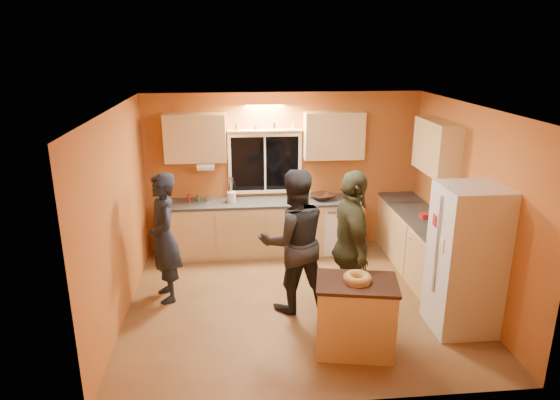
{
  "coord_description": "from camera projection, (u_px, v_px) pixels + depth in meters",
  "views": [
    {
      "loc": [
        -0.83,
        -5.97,
        3.36
      ],
      "look_at": [
        -0.21,
        0.4,
        1.32
      ],
      "focal_mm": 32.0,
      "sensor_mm": 36.0,
      "label": 1
    }
  ],
  "objects": [
    {
      "name": "bundt_pastry",
      "position": [
        357.0,
        278.0,
        5.43
      ],
      "size": [
        0.31,
        0.31,
        0.09
      ],
      "primitive_type": "torus",
      "color": "tan",
      "rests_on": "island"
    },
    {
      "name": "island",
      "position": [
        355.0,
        316.0,
        5.57
      ],
      "size": [
        0.99,
        0.76,
        0.86
      ],
      "rotation": [
        0.0,
        0.0,
        -0.19
      ],
      "color": "tan",
      "rests_on": "ground"
    },
    {
      "name": "room_shell",
      "position": [
        304.0,
        178.0,
        6.66
      ],
      "size": [
        4.54,
        4.04,
        2.61
      ],
      "color": "#B56C2E",
      "rests_on": "ground"
    },
    {
      "name": "ground",
      "position": [
        298.0,
        301.0,
        6.75
      ],
      "size": [
        4.5,
        4.5,
        0.0
      ],
      "primitive_type": "plane",
      "color": "brown",
      "rests_on": "ground"
    },
    {
      "name": "mixing_bowl",
      "position": [
        323.0,
        197.0,
        8.14
      ],
      "size": [
        0.47,
        0.47,
        0.09
      ],
      "primitive_type": "imported",
      "rotation": [
        0.0,
        0.0,
        0.37
      ],
      "color": "black",
      "rests_on": "back_counter"
    },
    {
      "name": "right_counter",
      "position": [
        426.0,
        250.0,
        7.27
      ],
      "size": [
        0.62,
        1.84,
        0.9
      ],
      "color": "tan",
      "rests_on": "ground"
    },
    {
      "name": "red_box",
      "position": [
        426.0,
        216.0,
        7.27
      ],
      "size": [
        0.17,
        0.14,
        0.07
      ],
      "primitive_type": "cube",
      "rotation": [
        0.0,
        0.0,
        0.13
      ],
      "color": "#AD1A1F",
      "rests_on": "right_counter"
    },
    {
      "name": "person_left",
      "position": [
        164.0,
        238.0,
        6.59
      ],
      "size": [
        0.59,
        0.74,
        1.76
      ],
      "primitive_type": "imported",
      "rotation": [
        0.0,
        0.0,
        -1.26
      ],
      "color": "black",
      "rests_on": "ground"
    },
    {
      "name": "potted_plant",
      "position": [
        437.0,
        219.0,
        6.86
      ],
      "size": [
        0.28,
        0.25,
        0.26
      ],
      "primitive_type": "imported",
      "rotation": [
        0.0,
        0.0,
        0.2
      ],
      "color": "gray",
      "rests_on": "right_counter"
    },
    {
      "name": "back_counter",
      "position": [
        286.0,
        226.0,
        8.23
      ],
      "size": [
        4.23,
        0.62,
        0.9
      ],
      "color": "tan",
      "rests_on": "ground"
    },
    {
      "name": "person_center",
      "position": [
        294.0,
        241.0,
        6.33
      ],
      "size": [
        1.03,
        0.87,
        1.88
      ],
      "primitive_type": "imported",
      "rotation": [
        0.0,
        0.0,
        3.33
      ],
      "color": "black",
      "rests_on": "ground"
    },
    {
      "name": "refrigerator",
      "position": [
        466.0,
        259.0,
        5.9
      ],
      "size": [
        0.72,
        0.7,
        1.8
      ],
      "primitive_type": "cube",
      "color": "silver",
      "rests_on": "ground"
    },
    {
      "name": "person_right",
      "position": [
        351.0,
        248.0,
        6.06
      ],
      "size": [
        0.48,
        1.14,
        1.93
      ],
      "primitive_type": "imported",
      "rotation": [
        0.0,
        0.0,
        1.58
      ],
      "color": "#303723",
      "rests_on": "ground"
    },
    {
      "name": "utensil_crock",
      "position": [
        231.0,
        197.0,
        7.98
      ],
      "size": [
        0.14,
        0.14,
        0.17
      ],
      "primitive_type": "cylinder",
      "color": "beige",
      "rests_on": "back_counter"
    }
  ]
}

